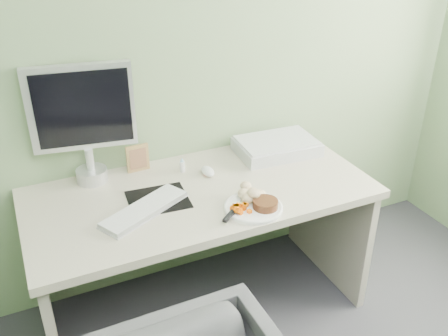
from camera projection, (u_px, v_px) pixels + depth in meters
name	position (u px, v px, depth m)	size (l,w,h in m)	color
wall_back	(167.00, 38.00, 2.32)	(3.50, 3.50, 0.00)	#6C8A61
desk	(202.00, 222.00, 2.41)	(1.60, 0.75, 0.73)	beige
plate	(253.00, 208.00, 2.18)	(0.26, 0.26, 0.01)	white
steak	(265.00, 204.00, 2.16)	(0.11, 0.11, 0.04)	black
potato_pile	(253.00, 192.00, 2.22)	(0.12, 0.09, 0.06)	#A98552
carrot_heap	(242.00, 207.00, 2.13)	(0.07, 0.06, 0.04)	#E25D04
steak_knife	(233.00, 212.00, 2.11)	(0.18, 0.15, 0.02)	silver
mousepad	(158.00, 199.00, 2.24)	(0.27, 0.23, 0.00)	black
keyboard	(145.00, 209.00, 2.15)	(0.41, 0.12, 0.02)	white
computer_mouse	(208.00, 171.00, 2.44)	(0.06, 0.10, 0.04)	white
photo_frame	(138.00, 158.00, 2.45)	(0.11, 0.01, 0.14)	#A27A4B
eyedrop_bottle	(182.00, 165.00, 2.46)	(0.03, 0.03, 0.08)	white
scanner	(277.00, 147.00, 2.65)	(0.42, 0.28, 0.06)	silver
monitor	(83.00, 118.00, 2.26)	(0.47, 0.16, 0.57)	silver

